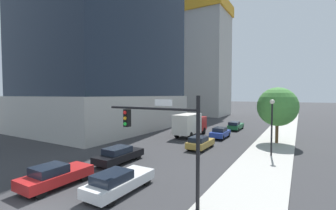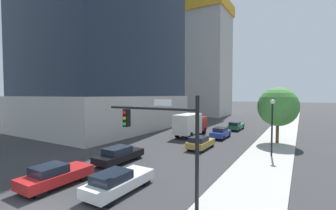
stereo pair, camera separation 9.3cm
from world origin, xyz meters
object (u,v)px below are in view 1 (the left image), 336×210
(box_truck, at_px, (190,124))
(traffic_light_pole, at_px, (163,130))
(car_gold, at_px, (200,142))
(car_red, at_px, (55,175))
(car_blue, at_px, (220,133))
(car_green, at_px, (235,126))
(construction_building, at_px, (200,56))
(car_black, at_px, (119,155))
(street_lamp, at_px, (272,119))
(street_tree, at_px, (277,107))
(car_white, at_px, (119,181))

(box_truck, bearing_deg, traffic_light_pole, -69.29)
(box_truck, bearing_deg, car_gold, -56.60)
(car_red, bearing_deg, car_blue, 78.97)
(car_green, bearing_deg, car_gold, -90.00)
(construction_building, bearing_deg, traffic_light_pole, -69.68)
(car_gold, bearing_deg, traffic_light_pole, -76.72)
(car_red, distance_m, car_blue, 21.89)
(car_blue, bearing_deg, construction_building, 116.76)
(traffic_light_pole, height_order, car_black, traffic_light_pole)
(street_lamp, distance_m, street_tree, 6.72)
(car_green, relative_size, car_white, 1.00)
(car_red, height_order, car_gold, car_red)
(street_lamp, relative_size, car_gold, 1.31)
(street_lamp, relative_size, car_blue, 1.31)
(car_black, xyz_separation_m, car_blue, (4.19, 15.54, 0.03))
(car_black, bearing_deg, car_blue, 74.91)
(car_red, height_order, box_truck, box_truck)
(street_tree, relative_size, box_truck, 0.96)
(car_green, bearing_deg, car_black, -99.91)
(car_white, distance_m, car_gold, 12.90)
(street_lamp, height_order, box_truck, street_lamp)
(traffic_light_pole, relative_size, car_black, 1.25)
(car_white, distance_m, car_blue, 20.07)
(car_white, relative_size, car_blue, 1.16)
(box_truck, bearing_deg, street_lamp, -27.83)
(car_black, distance_m, car_gold, 9.35)
(car_black, relative_size, car_gold, 1.15)
(traffic_light_pole, bearing_deg, car_white, -174.08)
(car_black, distance_m, car_white, 6.17)
(street_lamp, relative_size, car_green, 1.13)
(street_lamp, bearing_deg, car_white, -118.27)
(traffic_light_pole, relative_size, car_red, 1.32)
(car_blue, xyz_separation_m, box_truck, (-4.19, -0.82, 1.06))
(traffic_light_pole, distance_m, car_red, 8.08)
(car_green, relative_size, car_blue, 1.16)
(car_green, bearing_deg, street_tree, -50.56)
(construction_building, bearing_deg, car_green, -55.70)
(car_blue, bearing_deg, street_lamp, -43.60)
(street_lamp, distance_m, car_black, 14.62)
(street_tree, relative_size, car_white, 1.41)
(street_tree, bearing_deg, car_blue, 178.95)
(street_tree, bearing_deg, car_green, 129.44)
(street_tree, xyz_separation_m, car_black, (-11.25, -15.41, -3.81))
(construction_building, relative_size, car_black, 8.85)
(street_lamp, bearing_deg, construction_building, 120.92)
(traffic_light_pole, bearing_deg, car_green, 96.01)
(car_gold, bearing_deg, car_blue, 90.00)
(street_tree, height_order, car_red, street_tree)
(car_red, relative_size, car_green, 0.95)
(street_lamp, bearing_deg, street_tree, 90.70)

